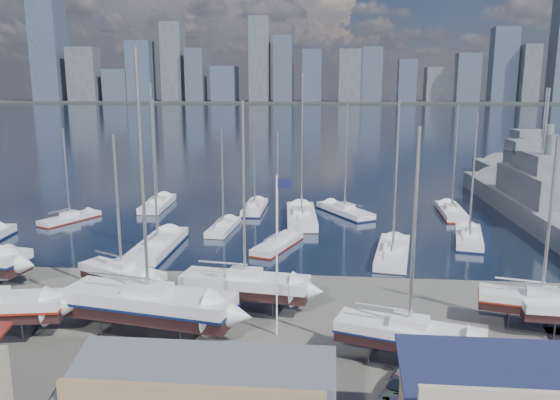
# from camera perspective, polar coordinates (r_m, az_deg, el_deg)

# --- Properties ---
(ground) EXTENTS (1400.00, 1400.00, 0.00)m
(ground) POSITION_cam_1_polar(r_m,az_deg,el_deg) (40.79, -3.49, -12.37)
(ground) COLOR #605E59
(ground) RESTS_ON ground
(water) EXTENTS (1400.00, 600.00, 0.40)m
(water) POSITION_cam_1_polar(r_m,az_deg,el_deg) (347.25, 4.37, 8.86)
(water) COLOR #192639
(water) RESTS_ON ground
(far_shore) EXTENTS (1400.00, 80.00, 2.20)m
(far_shore) POSITION_cam_1_polar(r_m,az_deg,el_deg) (607.03, 4.81, 10.16)
(far_shore) COLOR #2D332D
(far_shore) RESTS_ON ground
(skyline) EXTENTS (639.14, 43.80, 107.69)m
(skyline) POSITION_cam_1_polar(r_m,az_deg,el_deg) (601.13, 4.10, 13.77)
(skyline) COLOR #475166
(skyline) RESTS_ON far_shore
(sailboat_cradle_2) EXTENTS (8.02, 5.53, 13.10)m
(sailboat_cradle_2) POSITION_cam_1_polar(r_m,az_deg,el_deg) (46.03, -16.20, -7.40)
(sailboat_cradle_2) COLOR #2D2D33
(sailboat_cradle_2) RESTS_ON ground
(sailboat_cradle_3) EXTENTS (12.36, 5.54, 19.06)m
(sailboat_cradle_3) POSITION_cam_1_polar(r_m,az_deg,el_deg) (38.67, -13.56, -10.49)
(sailboat_cradle_3) COLOR #2D2D33
(sailboat_cradle_3) RESTS_ON ground
(sailboat_cradle_4) EXTENTS (9.89, 3.94, 15.73)m
(sailboat_cradle_4) POSITION_cam_1_polar(r_m,az_deg,el_deg) (41.64, -3.67, -8.79)
(sailboat_cradle_4) COLOR #2D2D33
(sailboat_cradle_4) RESTS_ON ground
(sailboat_cradle_5) EXTENTS (9.22, 5.05, 14.49)m
(sailboat_cradle_5) POSITION_cam_1_polar(r_m,az_deg,el_deg) (34.76, 13.32, -13.51)
(sailboat_cradle_5) COLOR #2D2D33
(sailboat_cradle_5) RESTS_ON ground
(sailboat_cradle_6) EXTENTS (8.57, 4.26, 13.54)m
(sailboat_cradle_6) POSITION_cam_1_polar(r_m,az_deg,el_deg) (42.66, 25.63, -9.62)
(sailboat_cradle_6) COLOR #2D2D33
(sailboat_cradle_6) RESTS_ON ground
(sailboat_moored_1) EXTENTS (5.55, 8.41, 12.27)m
(sailboat_moored_1) POSITION_cam_1_polar(r_m,az_deg,el_deg) (73.89, -21.08, -1.87)
(sailboat_moored_1) COLOR black
(sailboat_moored_1) RESTS_ON water
(sailboat_moored_2) EXTENTS (3.52, 10.62, 15.80)m
(sailboat_moored_2) POSITION_cam_1_polar(r_m,az_deg,el_deg) (78.79, -12.66, -0.55)
(sailboat_moored_2) COLOR black
(sailboat_moored_2) RESTS_ON water
(sailboat_moored_3) EXTENTS (3.37, 11.93, 17.82)m
(sailboat_moored_3) POSITION_cam_1_polar(r_m,az_deg,el_deg) (58.04, -12.63, -4.92)
(sailboat_moored_3) COLOR black
(sailboat_moored_3) RESTS_ON water
(sailboat_moored_4) EXTENTS (2.88, 8.42, 12.51)m
(sailboat_moored_4) POSITION_cam_1_polar(r_m,az_deg,el_deg) (64.95, -5.93, -2.91)
(sailboat_moored_4) COLOR black
(sailboat_moored_4) RESTS_ON water
(sailboat_moored_5) EXTENTS (2.67, 9.44, 14.11)m
(sailboat_moored_5) POSITION_cam_1_polar(r_m,az_deg,el_deg) (74.95, -2.64, -0.90)
(sailboat_moored_5) COLOR black
(sailboat_moored_5) RESTS_ON water
(sailboat_moored_6) EXTENTS (5.09, 8.87, 12.80)m
(sailboat_moored_6) POSITION_cam_1_polar(r_m,az_deg,el_deg) (57.69, -0.25, -4.73)
(sailboat_moored_6) COLOR black
(sailboat_moored_6) RESTS_ON water
(sailboat_moored_7) EXTENTS (4.63, 12.94, 19.16)m
(sailboat_moored_7) POSITION_cam_1_polar(r_m,az_deg,el_deg) (69.13, 2.25, -1.96)
(sailboat_moored_7) COLOR black
(sailboat_moored_7) RESTS_ON water
(sailboat_moored_8) EXTENTS (7.78, 10.23, 15.31)m
(sailboat_moored_8) POSITION_cam_1_polar(r_m,az_deg,el_deg) (73.22, 6.78, -1.27)
(sailboat_moored_8) COLOR black
(sailboat_moored_8) RESTS_ON water
(sailboat_moored_9) EXTENTS (4.69, 11.05, 16.16)m
(sailboat_moored_9) POSITION_cam_1_polar(r_m,az_deg,el_deg) (55.64, 11.69, -5.59)
(sailboat_moored_9) COLOR black
(sailboat_moored_9) RESTS_ON water
(sailboat_moored_10) EXTENTS (4.71, 10.17, 14.67)m
(sailboat_moored_10) POSITION_cam_1_polar(r_m,az_deg,el_deg) (63.53, 19.11, -3.85)
(sailboat_moored_10) COLOR black
(sailboat_moored_10) RESTS_ON water
(sailboat_moored_11) EXTENTS (3.18, 10.24, 15.18)m
(sailboat_moored_11) POSITION_cam_1_polar(r_m,az_deg,el_deg) (75.77, 17.47, -1.30)
(sailboat_moored_11) COLOR black
(sailboat_moored_11) RESTS_ON water
(naval_ship_east) EXTENTS (7.94, 46.73, 18.20)m
(naval_ship_east) POSITION_cam_1_polar(r_m,az_deg,el_deg) (77.73, 25.32, -0.55)
(naval_ship_east) COLOR slate
(naval_ship_east) RESTS_ON water
(naval_ship_west) EXTENTS (9.27, 47.26, 18.23)m
(naval_ship_west) POSITION_cam_1_polar(r_m,az_deg,el_deg) (97.32, 25.33, 1.71)
(naval_ship_west) COLOR slate
(naval_ship_west) RESTS_ON water
(car_a) EXTENTS (1.94, 4.03, 1.33)m
(car_a) POSITION_cam_1_polar(r_m,az_deg,el_deg) (33.69, -17.69, -17.15)
(car_a) COLOR gray
(car_a) RESTS_ON ground
(car_b) EXTENTS (4.60, 2.54, 1.44)m
(car_b) POSITION_cam_1_polar(r_m,az_deg,el_deg) (33.75, -9.59, -16.57)
(car_b) COLOR gray
(car_b) RESTS_ON ground
(car_c) EXTENTS (2.79, 5.68, 1.55)m
(car_c) POSITION_cam_1_polar(r_m,az_deg,el_deg) (32.13, -7.82, -17.95)
(car_c) COLOR gray
(car_c) RESTS_ON ground
(car_d) EXTENTS (3.76, 5.40, 1.45)m
(car_d) POSITION_cam_1_polar(r_m,az_deg,el_deg) (31.92, 12.93, -18.46)
(car_d) COLOR gray
(car_d) RESTS_ON ground
(flagpole) EXTENTS (0.98, 0.12, 11.07)m
(flagpole) POSITION_cam_1_polar(r_m,az_deg,el_deg) (36.22, -0.23, -4.82)
(flagpole) COLOR white
(flagpole) RESTS_ON ground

